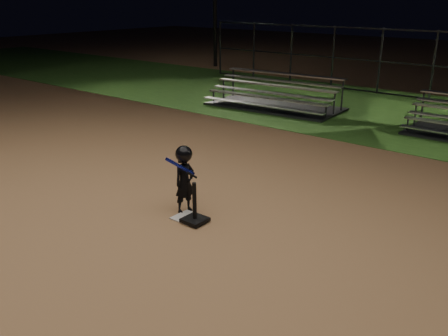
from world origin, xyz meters
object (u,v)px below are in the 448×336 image
home_plate (188,218)px  batting_tee (195,215)px  child_batter (184,177)px  bleacher_left (274,101)px

home_plate → batting_tee: size_ratio=0.64×
batting_tee → child_batter: (-0.44, 0.23, 0.50)m
home_plate → bleacher_left: bleacher_left is taller
batting_tee → home_plate: bearing=167.2°
batting_tee → bleacher_left: 9.25m
child_batter → home_plate: bearing=-119.8°
home_plate → batting_tee: 0.26m
bleacher_left → batting_tee: bearing=-68.4°
home_plate → batting_tee: bearing=-12.8°
home_plate → child_batter: (-0.23, 0.19, 0.64)m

